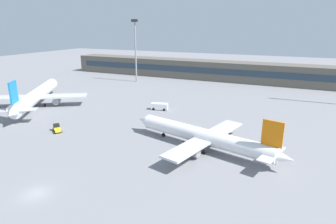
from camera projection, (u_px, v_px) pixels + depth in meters
ground_plane at (152, 120)px, 79.76m from camera, size 400.00×400.00×0.00m
terminal_building at (217, 70)px, 138.32m from camera, size 156.98×12.13×9.00m
airplane_near at (202, 136)px, 60.72m from camera, size 37.17×26.37×9.33m
airplane_mid at (37, 95)px, 93.67m from camera, size 29.96×41.05×11.42m
baggage_tug_yellow at (57, 128)px, 71.16m from camera, size 3.79×3.34×1.75m
service_van_white at (160, 106)px, 89.34m from camera, size 5.51×3.16×2.08m
floodlight_tower_east at (135, 47)px, 130.15m from camera, size 3.20×0.80×28.18m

